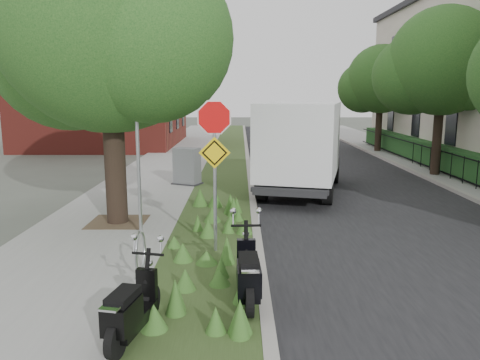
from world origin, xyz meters
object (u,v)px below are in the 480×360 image
object	(u,v)px
sign_assembly	(215,145)
utility_cabinet	(187,167)
scooter_near	(129,316)
scooter_far	(248,280)
box_truck	(302,143)

from	to	relation	value
sign_assembly	utility_cabinet	world-z (taller)	sign_assembly
scooter_near	scooter_far	xyz separation A→B (m)	(1.57, 1.13, 0.03)
box_truck	scooter_near	bearing A→B (deg)	-109.37
box_truck	utility_cabinet	world-z (taller)	box_truck
sign_assembly	box_truck	distance (m)	6.91
scooter_near	box_truck	distance (m)	10.68
sign_assembly	box_truck	world-z (taller)	sign_assembly
scooter_far	box_truck	distance (m)	9.17
utility_cabinet	scooter_far	bearing A→B (deg)	-78.30
scooter_near	utility_cabinet	bearing A→B (deg)	92.43
sign_assembly	utility_cabinet	xyz separation A→B (m)	(-1.40, 7.32, -1.58)
scooter_far	box_truck	bearing A→B (deg)	77.62
scooter_near	utility_cabinet	distance (m)	10.96
scooter_near	utility_cabinet	xyz separation A→B (m)	(-0.46, 10.95, 0.26)
scooter_near	scooter_far	world-z (taller)	scooter_far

